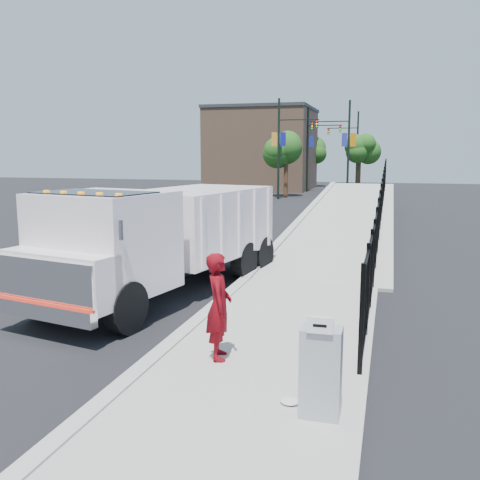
# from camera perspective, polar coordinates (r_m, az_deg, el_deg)

# --- Properties ---
(ground) EXTENTS (120.00, 120.00, 0.00)m
(ground) POSITION_cam_1_polar(r_m,az_deg,el_deg) (11.79, -4.51, -9.02)
(ground) COLOR black
(ground) RESTS_ON ground
(sidewalk) EXTENTS (3.55, 12.00, 0.12)m
(sidewalk) POSITION_cam_1_polar(r_m,az_deg,el_deg) (9.45, 2.47, -13.35)
(sidewalk) COLOR #9E998E
(sidewalk) RESTS_ON ground
(curb) EXTENTS (0.30, 12.00, 0.16)m
(curb) POSITION_cam_1_polar(r_m,az_deg,el_deg) (10.03, -8.55, -11.97)
(curb) COLOR #ADAAA3
(curb) RESTS_ON ground
(ramp) EXTENTS (3.95, 24.06, 3.19)m
(ramp) POSITION_cam_1_polar(r_m,az_deg,el_deg) (26.81, 11.75, 1.13)
(ramp) COLOR #9E998E
(ramp) RESTS_ON ground
(iron_fence) EXTENTS (0.10, 28.00, 1.80)m
(iron_fence) POSITION_cam_1_polar(r_m,az_deg,el_deg) (22.68, 14.69, 1.87)
(iron_fence) COLOR black
(iron_fence) RESTS_ON ground
(truck) EXTENTS (4.29, 8.80, 2.89)m
(truck) POSITION_cam_1_polar(r_m,az_deg,el_deg) (14.04, -8.47, 0.68)
(truck) COLOR black
(truck) RESTS_ON ground
(worker) EXTENTS (0.63, 0.79, 1.88)m
(worker) POSITION_cam_1_polar(r_m,az_deg,el_deg) (9.36, -2.27, -7.08)
(worker) COLOR #64050C
(worker) RESTS_ON sidewalk
(utility_cabinet) EXTENTS (0.55, 0.40, 1.25)m
(utility_cabinet) POSITION_cam_1_polar(r_m,az_deg,el_deg) (7.56, 8.61, -13.77)
(utility_cabinet) COLOR gray
(utility_cabinet) RESTS_ON sidewalk
(arrow_sign) EXTENTS (0.35, 0.04, 0.22)m
(arrow_sign) POSITION_cam_1_polar(r_m,az_deg,el_deg) (7.10, 8.53, -8.99)
(arrow_sign) COLOR white
(arrow_sign) RESTS_ON utility_cabinet
(debris) EXTENTS (0.30, 0.30, 0.07)m
(debris) POSITION_cam_1_polar(r_m,az_deg,el_deg) (8.09, 5.36, -16.69)
(debris) COLOR silver
(debris) RESTS_ON sidewalk
(light_pole_0) EXTENTS (3.77, 0.22, 8.00)m
(light_pole_0) POSITION_cam_1_polar(r_m,az_deg,el_deg) (43.55, 4.54, 10.10)
(light_pole_0) COLOR black
(light_pole_0) RESTS_ON ground
(light_pole_1) EXTENTS (3.78, 0.22, 8.00)m
(light_pole_1) POSITION_cam_1_polar(r_m,az_deg,el_deg) (45.87, 11.12, 9.91)
(light_pole_1) COLOR black
(light_pole_1) RESTS_ON ground
(light_pole_2) EXTENTS (3.77, 0.22, 8.00)m
(light_pole_2) POSITION_cam_1_polar(r_m,az_deg,el_deg) (52.41, 7.57, 9.90)
(light_pole_2) COLOR black
(light_pole_2) RESTS_ON ground
(light_pole_3) EXTENTS (3.78, 0.22, 8.00)m
(light_pole_3) POSITION_cam_1_polar(r_m,az_deg,el_deg) (58.10, 12.09, 9.70)
(light_pole_3) COLOR black
(light_pole_3) RESTS_ON ground
(tree_0) EXTENTS (2.81, 2.81, 5.40)m
(tree_0) POSITION_cam_1_polar(r_m,az_deg,el_deg) (45.67, 4.95, 9.54)
(tree_0) COLOR #382314
(tree_0) RESTS_ON ground
(tree_1) EXTENTS (2.12, 2.12, 5.06)m
(tree_1) POSITION_cam_1_polar(r_m,az_deg,el_deg) (51.10, 12.64, 9.25)
(tree_1) COLOR #382314
(tree_1) RESTS_ON ground
(tree_2) EXTENTS (2.61, 2.61, 5.31)m
(tree_2) POSITION_cam_1_polar(r_m,az_deg,el_deg) (60.74, 7.90, 9.39)
(tree_2) COLOR #382314
(tree_2) RESTS_ON ground
(building) EXTENTS (10.00, 10.00, 8.00)m
(building) POSITION_cam_1_polar(r_m,az_deg,el_deg) (56.01, 2.42, 9.55)
(building) COLOR #8C664C
(building) RESTS_ON ground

